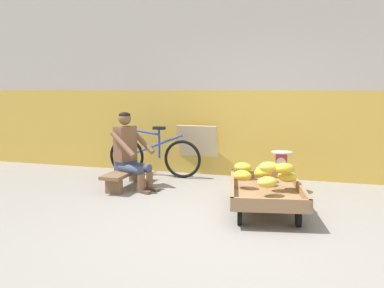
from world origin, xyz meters
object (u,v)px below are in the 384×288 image
object	(u,v)px
banana_cart	(265,192)
weighing_scale	(281,161)
bicycle_near_left	(154,156)
low_bench	(126,174)
plastic_crate	(281,182)
sign_board	(198,150)
vendor_seated	(130,151)

from	to	relation	value
banana_cart	weighing_scale	bearing A→B (deg)	83.10
weighing_scale	bicycle_near_left	bearing A→B (deg)	167.71
low_bench	bicycle_near_left	distance (m)	0.86
plastic_crate	bicycle_near_left	xyz separation A→B (m)	(-2.16, 0.47, 0.20)
plastic_crate	weighing_scale	xyz separation A→B (m)	(0.00, -0.00, 0.30)
weighing_scale	sign_board	bearing A→B (deg)	150.00
plastic_crate	bicycle_near_left	size ratio (longest dim) A/B	0.22
plastic_crate	weighing_scale	bearing A→B (deg)	-90.00
low_bench	banana_cart	bearing A→B (deg)	-15.92
banana_cart	sign_board	distance (m)	2.28
vendor_seated	plastic_crate	bearing A→B (deg)	10.38
banana_cart	vendor_seated	distance (m)	2.17
banana_cart	weighing_scale	xyz separation A→B (m)	(0.12, 0.98, 0.21)
bicycle_near_left	sign_board	world-z (taller)	sign_board
low_bench	plastic_crate	bearing A→B (deg)	9.25
low_bench	sign_board	distance (m)	1.48
weighing_scale	sign_board	size ratio (longest dim) A/B	0.35
vendor_seated	sign_board	world-z (taller)	vendor_seated
weighing_scale	sign_board	xyz separation A→B (m)	(-1.47, 0.85, -0.02)
banana_cart	sign_board	size ratio (longest dim) A/B	1.80
plastic_crate	banana_cart	bearing A→B (deg)	-96.89
weighing_scale	bicycle_near_left	size ratio (longest dim) A/B	0.18
banana_cart	low_bench	size ratio (longest dim) A/B	1.42
banana_cart	plastic_crate	xyz separation A→B (m)	(0.12, 0.98, -0.09)
banana_cart	plastic_crate	bearing A→B (deg)	83.11
banana_cart	plastic_crate	distance (m)	1.00
low_bench	plastic_crate	world-z (taller)	plastic_crate
vendor_seated	bicycle_near_left	distance (m)	0.90
banana_cart	low_bench	world-z (taller)	banana_cart
low_bench	weighing_scale	distance (m)	2.31
vendor_seated	low_bench	bearing A→B (deg)	159.41
bicycle_near_left	sign_board	size ratio (longest dim) A/B	1.91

